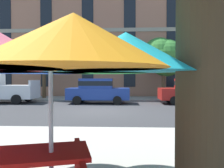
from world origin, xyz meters
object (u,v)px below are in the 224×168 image
Objects in this scene: street_tree_middle at (163,57)px; patio_umbrella at (51,52)px; street_tree_left at (46,50)px; sedan_red at (192,90)px; sedan_blue at (98,90)px.

street_tree_middle is 16.44m from patio_umbrella.
patio_umbrella is at bearing -70.38° from street_tree_left.
sedan_red is 4.32m from street_tree_middle.
sedan_red is 12.43m from street_tree_left.
sedan_red is at bearing 65.17° from patio_umbrella.
sedan_red is (6.64, 0.00, 0.00)m from sedan_blue.
sedan_blue is 0.84× the size of street_tree_middle.
street_tree_left reaches higher than sedan_red.
street_tree_left is at bearing 164.47° from sedan_red.
street_tree_left reaches higher than street_tree_middle.
street_tree_middle is 1.38× the size of patio_umbrella.
patio_umbrella is (-4.38, -15.78, -1.47)m from street_tree_middle.
sedan_blue is at bearing 180.00° from sedan_red.
sedan_blue is at bearing -149.15° from street_tree_middle.
patio_umbrella is (-5.88, -12.70, 1.18)m from sedan_red.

